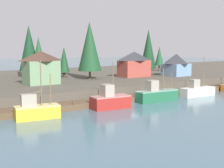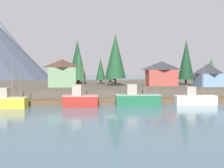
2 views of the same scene
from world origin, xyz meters
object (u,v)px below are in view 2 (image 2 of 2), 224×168
(fishing_boat_white, at_px, (195,99))
(conifer_back_left, at_px, (79,65))
(fishing_boat_red, at_px, (80,99))
(conifer_far_right, at_px, (77,59))
(conifer_near_right, at_px, (110,69))
(conifer_mid_right, at_px, (186,60))
(conifer_centre, at_px, (115,56))
(fishing_boat_yellow, at_px, (8,101))
(house_blue, at_px, (208,75))
(house_red, at_px, (161,73))
(house_green, at_px, (62,73))
(conifer_near_left, at_px, (211,68))
(conifer_mid_left, at_px, (101,69))
(fishing_boat_green, at_px, (137,98))

(fishing_boat_white, xyz_separation_m, conifer_back_left, (-22.31, 31.48, 7.16))
(fishing_boat_red, relative_size, conifer_far_right, 0.59)
(conifer_near_right, relative_size, conifer_mid_right, 0.60)
(fishing_boat_white, relative_size, conifer_centre, 0.60)
(fishing_boat_yellow, height_order, conifer_back_left, conifer_back_left)
(house_blue, bearing_deg, conifer_near_right, 136.49)
(fishing_boat_white, height_order, house_red, house_red)
(fishing_boat_yellow, bearing_deg, conifer_near_right, 67.36)
(fishing_boat_red, height_order, conifer_near_right, conifer_near_right)
(fishing_boat_yellow, distance_m, house_green, 22.13)
(conifer_mid_right, distance_m, conifer_far_right, 33.22)
(house_blue, height_order, conifer_near_right, conifer_near_right)
(house_blue, height_order, conifer_back_left, conifer_back_left)
(fishing_boat_yellow, relative_size, conifer_far_right, 0.64)
(fishing_boat_white, bearing_deg, fishing_boat_red, -175.14)
(fishing_boat_red, height_order, conifer_centre, conifer_centre)
(conifer_centre, distance_m, conifer_far_right, 17.33)
(conifer_far_right, bearing_deg, house_blue, -31.97)
(conifer_near_left, xyz_separation_m, conifer_back_left, (-41.57, 0.19, 0.94))
(house_blue, xyz_separation_m, conifer_centre, (-23.49, 6.72, 4.91))
(house_red, bearing_deg, conifer_centre, 169.04)
(fishing_boat_red, xyz_separation_m, conifer_centre, (10.23, 23.11, 9.07))
(fishing_boat_red, relative_size, conifer_centre, 0.57)
(fishing_boat_red, distance_m, conifer_far_right, 38.25)
(conifer_back_left, bearing_deg, house_green, -110.62)
(house_green, xyz_separation_m, conifer_near_left, (46.14, 11.95, 1.27))
(conifer_mid_left, distance_m, conifer_mid_right, 24.91)
(house_blue, bearing_deg, conifer_mid_right, 108.06)
(fishing_boat_white, bearing_deg, conifer_near_left, 62.41)
(house_green, relative_size, house_red, 0.85)
(house_red, xyz_separation_m, conifer_near_left, (19.76, 10.87, 1.48))
(conifer_near_right, bearing_deg, fishing_boat_yellow, -122.18)
(conifer_near_right, relative_size, conifer_mid_left, 1.01)
(house_green, height_order, conifer_mid_right, conifer_mid_right)
(conifer_centre, bearing_deg, house_green, -166.30)
(fishing_boat_green, relative_size, house_red, 1.06)
(conifer_mid_left, relative_size, conifer_mid_right, 0.60)
(conifer_centre, bearing_deg, fishing_boat_white, -60.82)
(fishing_boat_green, height_order, fishing_boat_white, fishing_boat_white)
(conifer_mid_right, relative_size, conifer_far_right, 0.95)
(fishing_boat_green, distance_m, house_green, 24.94)
(house_red, bearing_deg, fishing_boat_green, -119.02)
(conifer_near_left, distance_m, conifer_near_right, 32.02)
(fishing_boat_red, height_order, house_blue, house_blue)
(house_green, height_order, conifer_near_right, conifer_near_right)
(fishing_boat_white, relative_size, conifer_near_left, 1.06)
(conifer_near_left, height_order, conifer_mid_left, conifer_near_left)
(house_green, distance_m, conifer_centre, 15.22)
(fishing_boat_green, bearing_deg, conifer_near_left, 49.27)
(conifer_far_right, bearing_deg, fishing_boat_white, -58.44)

